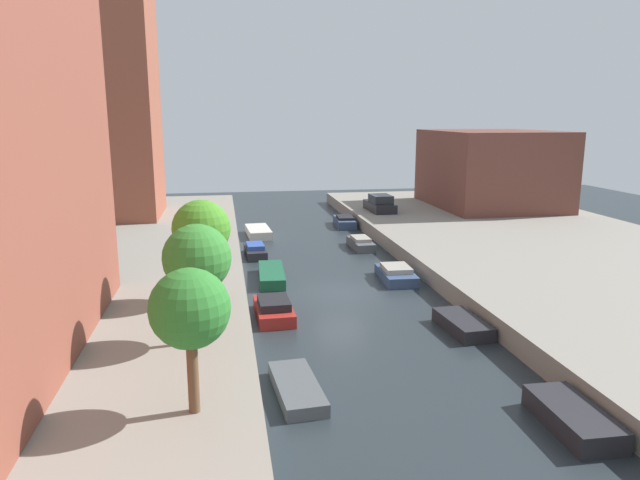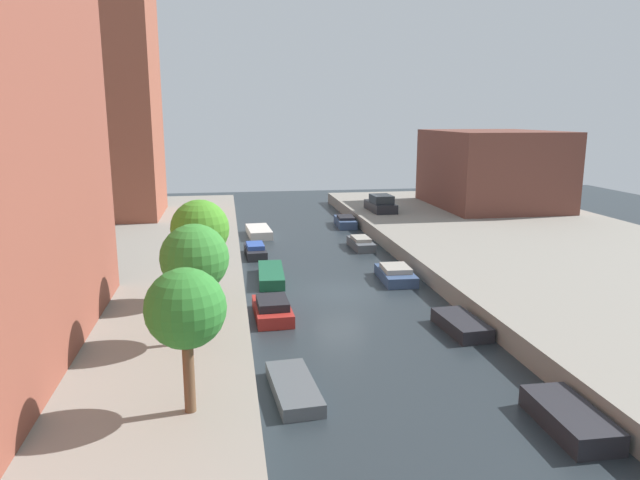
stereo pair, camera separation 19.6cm
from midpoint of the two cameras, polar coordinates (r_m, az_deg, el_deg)
name	(u,v)px [view 2 (the right image)]	position (r m, az deg, el deg)	size (l,w,h in m)	color
ground_plane	(340,293)	(30.45, 2.19, -5.21)	(84.00, 84.00, 0.00)	#232B30
quay_left	(35,298)	(31.13, -26.11, -5.13)	(20.00, 64.00, 1.00)	gray
quay_right	(602,271)	(36.30, 26.12, -2.80)	(20.00, 64.00, 1.00)	gray
apartment_tower_far	(90,84)	(50.33, -21.60, 14.12)	(10.00, 8.43, 21.07)	brown
low_block_right	(492,169)	(54.84, 16.65, 6.73)	(10.00, 12.35, 6.77)	brown
street_tree_0	(186,310)	(16.06, -12.75, -6.70)	(2.21, 2.21, 4.12)	brown
street_tree_1	(195,259)	(20.92, -11.98, -1.80)	(2.44, 2.44, 4.38)	brown
street_tree_2	(200,229)	(25.72, -11.52, 1.07)	(2.55, 2.55, 4.54)	brown
parked_car	(381,204)	(50.23, 6.11, 3.51)	(1.98, 4.17, 1.44)	black
moored_boat_left_1	(294,388)	(19.87, -2.31, -14.34)	(1.63, 3.72, 0.45)	#4C5156
moored_boat_left_2	(272,309)	(26.82, -4.50, -6.80)	(1.71, 3.56, 0.93)	maroon
moored_boat_left_3	(271,275)	(32.75, -4.67, -3.44)	(1.57, 4.52, 0.61)	#195638
moored_boat_left_4	(255,251)	(38.40, -6.24, -1.05)	(1.41, 3.41, 0.85)	#232328
moored_boat_left_5	(259,232)	(44.84, -5.91, 0.81)	(1.91, 4.09, 0.63)	beige
moored_boat_right_1	(570,418)	(19.37, 23.62, -15.79)	(1.55, 3.29, 0.67)	#232328
moored_boat_right_2	(461,325)	(25.85, 13.94, -8.09)	(1.64, 3.27, 0.59)	#232328
moored_boat_right_3	(396,274)	(32.84, 7.62, -3.36)	(1.81, 3.56, 0.84)	#33476B
moored_boat_right_4	(361,243)	(40.55, 4.19, -0.32)	(1.34, 3.48, 0.80)	#4C5156
moored_boat_right_5	(345,222)	(48.58, 2.63, 1.83)	(1.70, 3.88, 0.87)	#33476B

